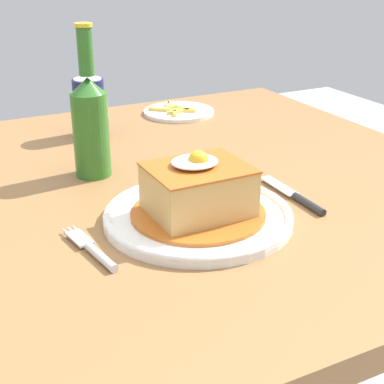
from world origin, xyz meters
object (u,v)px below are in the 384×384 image
Objects in this scene: fork at (94,251)px; beer_bottle_green at (91,121)px; main_plate at (198,216)px; side_plate_fries at (178,112)px; soda_can at (89,108)px; knife at (300,199)px.

fork is 0.31m from beer_bottle_green.
beer_bottle_green is (0.10, 0.28, 0.09)m from fork.
side_plate_fries is at bearing 66.94° from main_plate.
main_plate is 0.28m from beer_bottle_green.
fork is at bearing -125.38° from side_plate_fries.
fork is 1.14× the size of soda_can.
side_plate_fries is (0.05, 0.56, -0.00)m from knife.
main_plate is at bearing -72.94° from beer_bottle_green.
main_plate is at bearing -113.06° from side_plate_fries.
soda_can is at bearing 91.35° from main_plate.
soda_can is 0.24m from beer_bottle_green.
fork is at bearing -171.31° from main_plate.
beer_bottle_green is at bearing 71.23° from fork.
fork is at bearing -108.77° from beer_bottle_green.
knife is 0.62× the size of beer_bottle_green.
soda_can is (-0.19, 0.49, 0.06)m from knife.
knife is 1.33× the size of soda_can.
knife is (0.35, 0.01, -0.00)m from fork.
beer_bottle_green is at bearing -136.91° from side_plate_fries.
soda_can reaches higher than fork.
fork is 0.35m from knife.
knife is at bearing -4.42° from main_plate.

